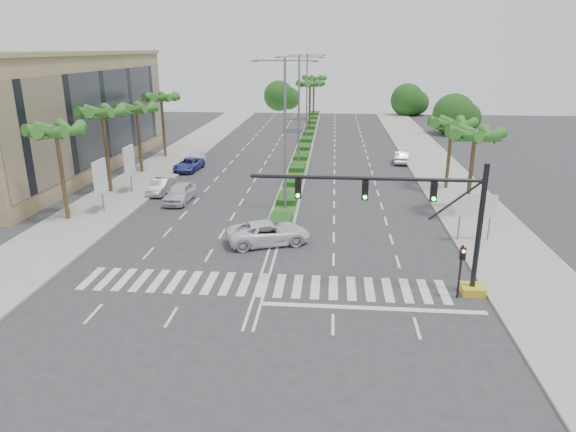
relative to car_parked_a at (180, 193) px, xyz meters
name	(u,v)px	position (x,y,z in m)	size (l,w,h in m)	color
ground	(262,285)	(9.30, -15.65, -0.82)	(160.00, 160.00, 0.00)	#333335
footpath_right	(458,194)	(24.50, 4.35, -0.74)	(6.00, 120.00, 0.15)	gray
footpath_left	(133,187)	(-5.90, 4.35, -0.74)	(6.00, 120.00, 0.15)	gray
median	(306,143)	(9.30, 29.35, -0.72)	(2.20, 75.00, 0.20)	gray
median_grass	(306,142)	(9.30, 29.35, -0.60)	(1.80, 75.00, 0.04)	#2E561D
building	(49,115)	(-16.70, 10.35, 5.18)	(12.00, 36.00, 12.00)	tan
signal_gantry	(435,232)	(18.57, -15.65, 2.64)	(12.60, 1.20, 7.20)	gold
pedestrian_signal	(461,263)	(19.90, -16.33, 1.23)	(0.28, 0.36, 3.00)	black
direction_sign	(476,208)	(22.80, -7.66, 1.64)	(2.70, 0.11, 3.40)	slate
billboard_near	(100,177)	(-5.20, -3.65, 2.15)	(0.18, 2.10, 4.35)	slate
billboard_far	(129,161)	(-5.20, 2.35, 2.15)	(0.18, 2.10, 4.35)	slate
palm_left_near	(56,134)	(-7.20, -5.65, 5.87)	(4.57, 4.68, 7.55)	brown
palm_left_mid	(103,115)	(-7.20, 2.35, 6.26)	(4.57, 4.68, 7.95)	brown
palm_left_far	(137,111)	(-7.20, 10.35, 5.68)	(4.57, 4.68, 7.35)	brown
palm_left_end	(161,100)	(-7.20, 18.35, 6.07)	(4.57, 4.68, 7.75)	brown
palm_right_near	(475,138)	(23.80, -1.65, 5.39)	(4.57, 4.68, 7.05)	brown
palm_right_far	(452,126)	(23.80, 6.35, 5.10)	(4.57, 4.68, 6.75)	brown
palm_median_a	(310,86)	(9.30, 39.35, 6.36)	(4.57, 4.68, 8.05)	brown
palm_median_b	(314,80)	(9.30, 54.35, 6.36)	(4.57, 4.68, 8.05)	brown
streetlight_near	(285,127)	(9.30, -1.65, 5.99)	(5.10, 0.25, 12.00)	slate
streetlight_mid	(299,105)	(9.30, 14.35, 5.99)	(5.10, 0.25, 12.00)	slate
streetlight_far	(307,93)	(9.30, 30.35, 5.99)	(5.10, 0.25, 12.00)	slate
car_parked_a	(180,193)	(0.00, 0.00, 0.00)	(1.93, 4.79, 1.63)	silver
car_parked_b	(161,186)	(-2.50, 2.48, -0.14)	(1.44, 4.12, 1.36)	#AAAAAE
car_parked_c	(189,165)	(-2.46, 11.71, -0.14)	(2.23, 4.84, 1.35)	#313B96
car_parked_d	(195,159)	(-2.50, 14.49, -0.14)	(1.89, 4.65, 1.35)	white
car_crossing	(269,233)	(8.87, -9.20, -0.03)	(2.60, 5.65, 1.57)	white
car_right	(401,157)	(20.99, 17.68, -0.10)	(1.52, 4.35, 1.43)	silver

